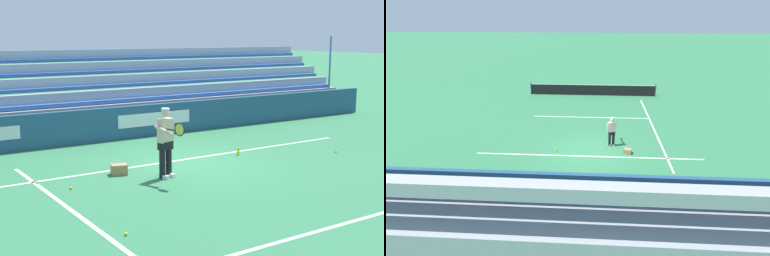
# 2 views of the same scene
# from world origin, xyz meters

# --- Properties ---
(ground_plane) EXTENTS (160.00, 160.00, 0.00)m
(ground_plane) POSITION_xyz_m (0.00, 0.00, 0.00)
(ground_plane) COLOR #337A4C
(court_baseline_white) EXTENTS (12.00, 0.10, 0.01)m
(court_baseline_white) POSITION_xyz_m (0.00, -0.50, 0.00)
(court_baseline_white) COLOR white
(court_baseline_white) RESTS_ON ground
(court_sideline_white) EXTENTS (0.10, 12.00, 0.01)m
(court_sideline_white) POSITION_xyz_m (4.11, 4.00, 0.00)
(court_sideline_white) COLOR white
(court_sideline_white) RESTS_ON ground
(court_service_line_white) EXTENTS (8.22, 0.10, 0.01)m
(court_service_line_white) POSITION_xyz_m (0.00, 5.50, 0.00)
(court_service_line_white) COLOR white
(court_service_line_white) RESTS_ON ground
(back_wall_sponsor_board) EXTENTS (23.24, 0.25, 1.10)m
(back_wall_sponsor_board) POSITION_xyz_m (0.00, -4.18, 0.55)
(back_wall_sponsor_board) COLOR navy
(back_wall_sponsor_board) RESTS_ON ground
(bleacher_stand) EXTENTS (22.08, 3.20, 3.40)m
(bleacher_stand) POSITION_xyz_m (0.00, -6.41, 0.76)
(bleacher_stand) COLOR #9EA3A8
(bleacher_stand) RESTS_ON ground
(tennis_player) EXTENTS (0.59, 1.06, 1.71)m
(tennis_player) POSITION_xyz_m (1.25, 0.87, 0.89)
(tennis_player) COLOR black
(tennis_player) RESTS_ON ground
(ball_box_cardboard) EXTENTS (0.47, 0.41, 0.26)m
(ball_box_cardboard) POSITION_xyz_m (2.10, -0.02, 0.13)
(ball_box_cardboard) COLOR #A87F51
(ball_box_cardboard) RESTS_ON ground
(tennis_ball_toward_net) EXTENTS (0.07, 0.07, 0.07)m
(tennis_ball_toward_net) POSITION_xyz_m (-4.43, 1.20, 0.03)
(tennis_ball_toward_net) COLOR #CCE533
(tennis_ball_toward_net) RESTS_ON ground
(tennis_ball_near_player) EXTENTS (0.07, 0.07, 0.07)m
(tennis_ball_near_player) POSITION_xyz_m (3.58, 0.57, 0.03)
(tennis_ball_near_player) COLOR #CCE533
(tennis_ball_near_player) RESTS_ON ground
(tennis_ball_far_right) EXTENTS (0.07, 0.07, 0.07)m
(tennis_ball_far_right) POSITION_xyz_m (3.81, 3.81, 0.03)
(tennis_ball_far_right) COLOR #CCE533
(tennis_ball_far_right) RESTS_ON ground
(tennis_ball_on_baseline) EXTENTS (0.07, 0.07, 0.07)m
(tennis_ball_on_baseline) POSITION_xyz_m (4.07, -0.33, 0.03)
(tennis_ball_on_baseline) COLOR #CCE533
(tennis_ball_on_baseline) RESTS_ON ground
(water_bottle) EXTENTS (0.07, 0.07, 0.22)m
(water_bottle) POSITION_xyz_m (-1.77, -0.11, 0.11)
(water_bottle) COLOR yellow
(water_bottle) RESTS_ON ground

